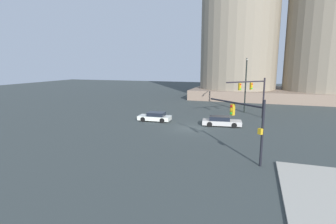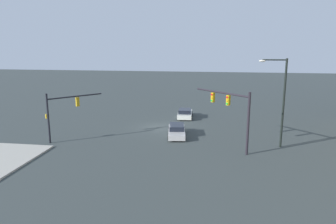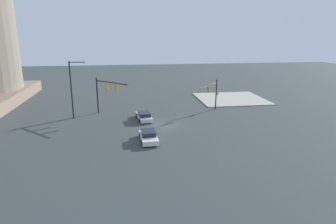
# 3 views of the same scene
# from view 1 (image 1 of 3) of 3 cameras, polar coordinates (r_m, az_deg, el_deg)

# --- Properties ---
(ground_plane) EXTENTS (161.73, 161.73, 0.00)m
(ground_plane) POSITION_cam_1_polar(r_m,az_deg,el_deg) (31.43, 4.96, -3.56)
(ground_plane) COLOR #363D3D
(traffic_signal_near_corner) EXTENTS (4.90, 4.93, 5.67)m
(traffic_signal_near_corner) POSITION_cam_1_polar(r_m,az_deg,el_deg) (37.94, 18.21, 4.48)
(traffic_signal_near_corner) COLOR black
(traffic_signal_near_corner) RESTS_ON ground
(traffic_signal_opposite_side) EXTENTS (4.58, 4.30, 5.02)m
(traffic_signal_opposite_side) POSITION_cam_1_polar(r_m,az_deg,el_deg) (21.30, 16.84, -1.44)
(traffic_signal_opposite_side) COLOR black
(traffic_signal_opposite_side) RESTS_ON ground
(streetlamp_curved_arm) EXTENTS (0.35, 2.59, 8.46)m
(streetlamp_curved_arm) POSITION_cam_1_polar(r_m,az_deg,el_deg) (42.35, 16.56, 6.36)
(streetlamp_curved_arm) COLOR black
(streetlamp_curved_arm) RESTS_ON ground
(sedan_car_approaching) EXTENTS (4.41, 2.11, 1.21)m
(sedan_car_approaching) POSITION_cam_1_polar(r_m,az_deg,el_deg) (35.26, -2.84, -1.05)
(sedan_car_approaching) COLOR silver
(sedan_car_approaching) RESTS_ON ground
(sedan_car_waiting_far) EXTENTS (4.91, 2.34, 1.21)m
(sedan_car_waiting_far) POSITION_cam_1_polar(r_m,az_deg,el_deg) (33.12, 11.50, -2.00)
(sedan_car_waiting_far) COLOR #B9B6B3
(sedan_car_waiting_far) RESTS_ON ground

